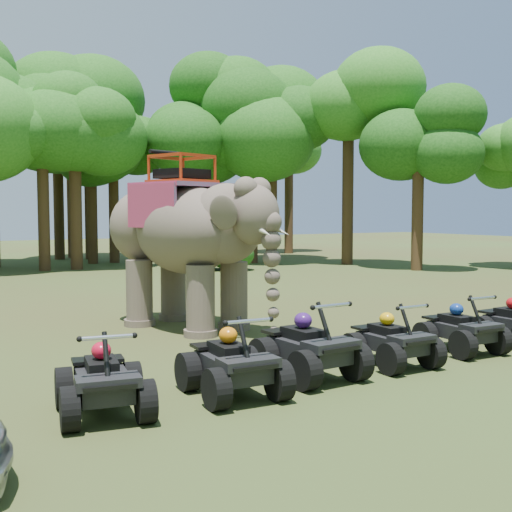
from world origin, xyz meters
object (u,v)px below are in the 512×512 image
Objects in this scene: atv_0 at (103,371)px; atv_3 at (392,333)px; atv_4 at (461,323)px; elephant at (185,240)px; atv_2 at (309,338)px; atv_1 at (232,354)px.

atv_0 is 1.03× the size of atv_3.
atv_0 is at bearing -175.09° from atv_4.
elephant is 6.61m from atv_4.
elephant is at bearing 85.70° from atv_2.
atv_0 reaches higher than atv_4.
atv_0 is 1.03× the size of atv_4.
atv_2 reaches higher than atv_0.
atv_1 is (-1.77, -5.66, -1.50)m from elephant.
atv_0 is 0.91× the size of atv_2.
atv_1 is 1.08× the size of atv_3.
atv_4 is (1.99, 0.16, 0.00)m from atv_3.
atv_2 is (1.62, 0.28, 0.03)m from atv_1.
atv_4 is at bearing 7.20° from atv_1.
atv_1 reaches higher than atv_3.
atv_3 is at bearing 11.29° from atv_0.
atv_3 is 1.00× the size of atv_4.
atv_3 is 1.99m from atv_4.
atv_4 is (7.39, 0.29, -0.02)m from atv_0.
atv_1 is 1.65m from atv_2.
atv_1 is at bearing -126.54° from elephant.
atv_0 is at bearing -177.80° from atv_3.
atv_3 is at bearing 6.84° from atv_1.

